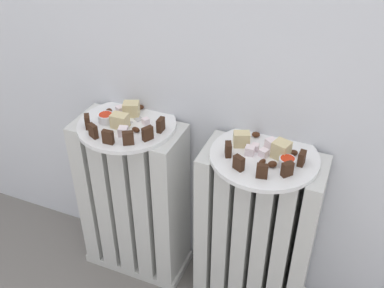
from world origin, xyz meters
The scene contains 36 objects.
radiator_left centered at (-0.21, 0.28, 0.28)m, with size 0.35×0.17×0.57m.
radiator_right centered at (0.21, 0.28, 0.28)m, with size 0.35×0.17×0.57m.
plate_left centered at (-0.21, 0.28, 0.58)m, with size 0.29×0.29×0.01m, color white.
plate_right centered at (0.21, 0.28, 0.58)m, with size 0.29×0.29×0.01m, color white.
dark_cake_slice_left_0 centered at (-0.30, 0.22, 0.60)m, with size 0.03×0.01×0.04m, color #382114.
dark_cake_slice_left_1 centered at (-0.25, 0.18, 0.60)m, with size 0.03×0.01×0.04m, color #382114.
dark_cake_slice_left_2 centered at (-0.20, 0.17, 0.60)m, with size 0.03×0.01×0.04m, color #382114.
dark_cake_slice_left_3 centered at (-0.15, 0.19, 0.60)m, with size 0.03×0.01×0.04m, color #382114.
dark_cake_slice_left_4 centered at (-0.11, 0.23, 0.60)m, with size 0.03×0.01×0.04m, color #382114.
dark_cake_slice_left_5 centered at (-0.10, 0.28, 0.60)m, with size 0.03×0.01×0.04m, color #382114.
marble_cake_slice_left_0 centered at (-0.21, 0.33, 0.60)m, with size 0.05×0.04×0.04m, color beige.
marble_cake_slice_left_1 centered at (-0.21, 0.25, 0.60)m, with size 0.05×0.03×0.04m, color beige.
turkish_delight_left_0 centered at (-0.25, 0.32, 0.59)m, with size 0.02×0.02×0.02m, color white.
turkish_delight_left_1 centered at (-0.18, 0.22, 0.60)m, with size 0.03×0.03×0.03m, color white.
turkish_delight_left_2 centered at (-0.15, 0.30, 0.59)m, with size 0.02×0.02×0.02m, color white.
medjool_date_left_0 centered at (-0.16, 0.25, 0.59)m, with size 0.03×0.01×0.02m, color #3D1E0F.
medjool_date_left_1 centered at (-0.28, 0.31, 0.59)m, with size 0.03×0.02×0.02m, color #3D1E0F.
medjool_date_left_2 centered at (-0.21, 0.37, 0.59)m, with size 0.03×0.02×0.01m, color #3D1E0F.
jam_bowl_left centered at (-0.27, 0.26, 0.60)m, with size 0.05×0.05×0.03m.
dark_cake_slice_right_0 centered at (0.12, 0.24, 0.60)m, with size 0.03×0.02×0.04m, color #382114.
dark_cake_slice_right_1 centered at (0.16, 0.20, 0.60)m, with size 0.03×0.02×0.04m, color #382114.
dark_cake_slice_right_2 centered at (0.22, 0.19, 0.60)m, with size 0.03×0.02×0.04m, color #382114.
dark_cake_slice_right_3 centered at (0.28, 0.22, 0.60)m, with size 0.03×0.02×0.04m, color #382114.
dark_cake_slice_right_4 centered at (0.30, 0.27, 0.60)m, with size 0.03×0.02×0.04m, color #382114.
marble_cake_slice_right_0 centered at (0.14, 0.30, 0.60)m, with size 0.04×0.03×0.04m, color beige.
marble_cake_slice_right_1 centered at (0.25, 0.29, 0.61)m, with size 0.04×0.04×0.05m, color beige.
turkish_delight_right_0 centered at (0.18, 0.29, 0.59)m, with size 0.02×0.02×0.02m, color white.
turkish_delight_right_1 centered at (0.21, 0.27, 0.59)m, with size 0.02×0.02×0.02m, color white.
turkish_delight_right_2 centered at (0.17, 0.27, 0.59)m, with size 0.02×0.02×0.02m, color white.
turkish_delight_right_3 centered at (0.21, 0.32, 0.60)m, with size 0.03×0.03×0.03m, color white.
medjool_date_right_0 centered at (0.28, 0.31, 0.59)m, with size 0.02×0.02×0.02m, color #3D1E0F.
medjool_date_right_1 centered at (0.24, 0.24, 0.59)m, with size 0.02×0.02×0.02m, color #3D1E0F.
medjool_date_right_2 centered at (0.16, 0.35, 0.59)m, with size 0.02×0.02×0.01m, color #3D1E0F.
medjool_date_right_3 centered at (0.21, 0.23, 0.59)m, with size 0.03×0.01×0.02m, color #3D1E0F.
jam_bowl_right centered at (0.27, 0.25, 0.60)m, with size 0.04×0.04×0.03m.
fork centered at (-0.20, 0.29, 0.58)m, with size 0.06×0.09×0.00m.
Camera 1 is at (0.39, -0.67, 1.27)m, focal length 41.81 mm.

